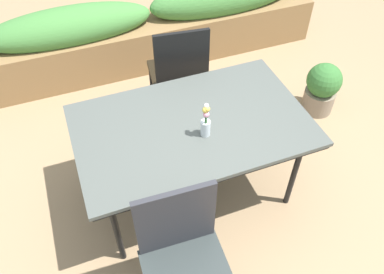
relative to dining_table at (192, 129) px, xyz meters
The scene contains 7 objects.
ground_plane 0.70m from the dining_table, 38.95° to the right, with size 12.00×12.00×0.00m, color #9E7F5B.
dining_table is the anchor object (origin of this frame).
chair_near_left 0.84m from the dining_table, 113.94° to the right, with size 0.48×0.48×0.97m.
chair_far_side 0.79m from the dining_table, 76.92° to the left, with size 0.49×0.49×1.00m.
flower_vase 0.20m from the dining_table, 70.69° to the right, with size 0.06×0.07×0.25m.
planter_box 1.83m from the dining_table, 82.01° to the left, with size 3.52×0.50×0.78m.
potted_plant 1.57m from the dining_table, 18.06° to the left, with size 0.31×0.31×0.49m.
Camera 1 is at (-0.73, -1.60, 2.50)m, focal length 36.50 mm.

